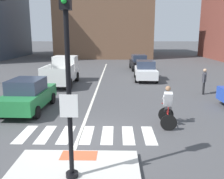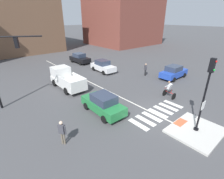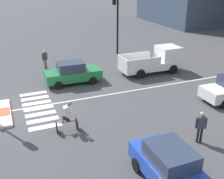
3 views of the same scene
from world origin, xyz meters
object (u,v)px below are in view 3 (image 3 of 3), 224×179
Objects in this scene: cyclist at (67,116)px; car_green_westbound_near at (72,73)px; pickup_truck_white_westbound_far at (156,61)px; pedestrian_at_curb_left at (45,58)px; traffic_light_mast at (117,14)px; pedestrian_waiting_far_side at (201,125)px; car_blue_cross_right at (171,168)px.

car_green_westbound_near is at bearing 163.14° from cyclist.
pedestrian_at_curb_left is (-4.35, -8.32, 0.00)m from pickup_truck_white_westbound_far.
car_green_westbound_near is 2.48× the size of pedestrian_at_curb_left.
pedestrian_waiting_far_side is (15.54, -2.22, -3.05)m from traffic_light_mast.
pedestrian_at_curb_left is at bearing -160.54° from pedestrian_waiting_far_side.
cyclist is 6.65m from pedestrian_waiting_far_side.
pedestrian_waiting_far_side is at bearing 19.46° from pedestrian_at_curb_left.
car_blue_cross_right is at bearing -56.37° from pedestrian_waiting_far_side.
traffic_light_mast reaches higher than car_blue_cross_right.
pedestrian_waiting_far_side is (10.01, 3.69, 0.17)m from car_green_westbound_near.
cyclist is at bearing -121.35° from pedestrian_waiting_far_side.
traffic_light_mast reaches higher than pedestrian_waiting_far_side.
car_blue_cross_right is 2.46× the size of pedestrian_waiting_far_side.
traffic_light_mast reaches higher than pickup_truck_white_westbound_far.
car_green_westbound_near and car_blue_cross_right have the same top height.
pedestrian_waiting_far_side is at bearing 20.22° from car_green_westbound_near.
traffic_light_mast is at bearing 171.88° from pedestrian_waiting_far_side.
pickup_truck_white_westbound_far is 3.04× the size of cyclist.
pedestrian_waiting_far_side is (-1.97, 2.96, 0.17)m from car_blue_cross_right.
cyclist is (12.08, -7.89, -3.16)m from traffic_light_mast.
cyclist reaches higher than car_green_westbound_near.
pickup_truck_white_westbound_far reaches higher than car_green_westbound_near.
pedestrian_waiting_far_side is at bearing 58.65° from cyclist.
cyclist is 1.01× the size of pedestrian_at_curb_left.
traffic_light_mast is at bearing 146.85° from cyclist.
car_blue_cross_right is at bearing 26.53° from cyclist.
pedestrian_at_curb_left is (-10.70, 0.67, 0.11)m from cyclist.
pickup_truck_white_westbound_far is at bearing 10.94° from traffic_light_mast.
car_blue_cross_right is 2.44× the size of cyclist.
pickup_truck_white_westbound_far is at bearing 151.91° from car_blue_cross_right.
pedestrian_waiting_far_side is (14.16, 5.00, 0.00)m from pedestrian_at_curb_left.
car_green_westbound_near is 10.67m from pedestrian_waiting_far_side.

